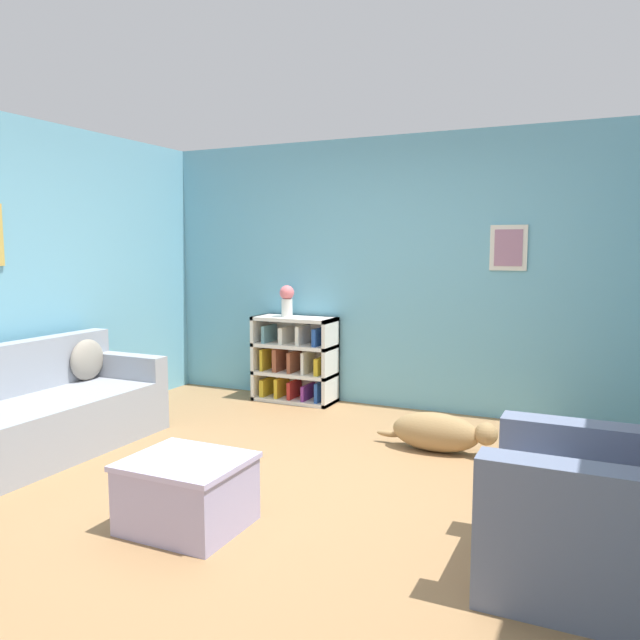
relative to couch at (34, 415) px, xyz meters
The scene contains 9 objects.
ground_plane 2.09m from the couch, ahead, with size 14.00×14.00×0.00m, color #997047.
wall_back 3.41m from the couch, 51.13° to the left, with size 5.60×0.13×2.60m.
wall_left 1.16m from the couch, 150.17° to the left, with size 0.13×5.00×2.60m.
couch is the anchor object (origin of this frame).
bookshelf 2.53m from the couch, 66.26° to the left, with size 0.83×0.36×0.86m.
recliner_chair 3.92m from the couch, ahead, with size 0.94×0.86×0.99m.
coffee_table 1.87m from the couch, 16.10° to the right, with size 0.64×0.57×0.39m.
dog 3.06m from the couch, 26.17° to the left, with size 0.95×0.27×0.30m.
vase 2.58m from the couch, 67.82° to the left, with size 0.15×0.15×0.32m.
Camera 1 is at (1.82, -3.51, 1.56)m, focal length 35.00 mm.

